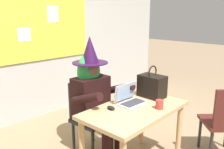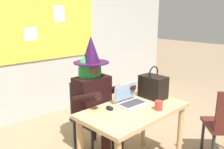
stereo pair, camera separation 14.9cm
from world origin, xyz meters
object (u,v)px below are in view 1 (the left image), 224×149
Objects in this scene: laptop at (130,99)px; handbag at (152,86)px; computer_mouse at (111,108)px; person_costumed at (94,92)px; desk_main at (135,118)px; coffee_mug at (159,104)px; chair_at_desk at (88,112)px.

handbag reaches higher than laptop.
person_costumed is at bearing 77.03° from computer_mouse.
person_costumed is at bearing 97.21° from desk_main.
coffee_mug reaches higher than desk_main.
handbag is at bearing 45.17° from person_costumed.
computer_mouse is 0.28× the size of handbag.
chair_at_desk reaches higher than computer_mouse.
computer_mouse is at bearing 173.89° from handbag.
chair_at_desk is at bearing -177.36° from person_costumed.
computer_mouse is (-0.14, -0.42, -0.04)m from person_costumed.
desk_main is 3.51× the size of laptop.
person_costumed reaches higher than laptop.
desk_main is 11.25× the size of computer_mouse.
computer_mouse is 0.50m from coffee_mug.
person_costumed is 0.79m from coffee_mug.
chair_at_desk is 9.33× the size of coffee_mug.
chair_at_desk is 0.64m from laptop.
person_costumed is 0.46m from laptop.
chair_at_desk is (-0.08, 0.69, -0.12)m from desk_main.
handbag is 0.38m from coffee_mug.
laptop reaches higher than desk_main.
laptop is at bearing 62.10° from desk_main.
person_costumed is 0.69m from handbag.
desk_main is at bearing -30.08° from computer_mouse.
chair_at_desk reaches higher than coffee_mug.
desk_main is 0.59m from person_costumed.
handbag reaches higher than coffee_mug.
computer_mouse is at bearing 136.85° from coffee_mug.
person_costumed is at bearing 109.05° from laptop.
handbag is (0.41, 0.08, 0.25)m from desk_main.
person_costumed reaches higher than chair_at_desk.
coffee_mug is at bearing -51.30° from desk_main.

